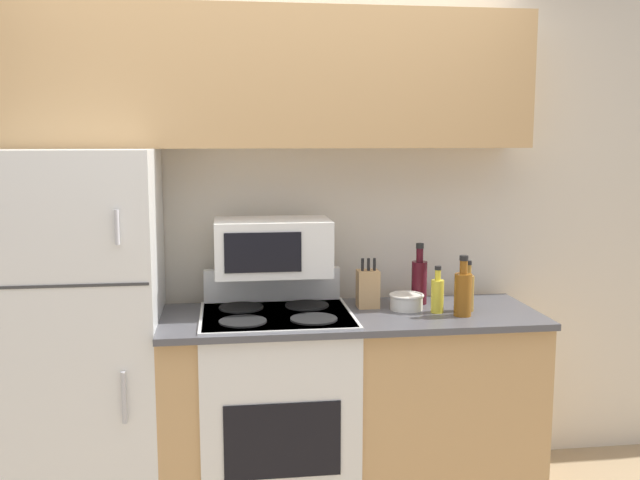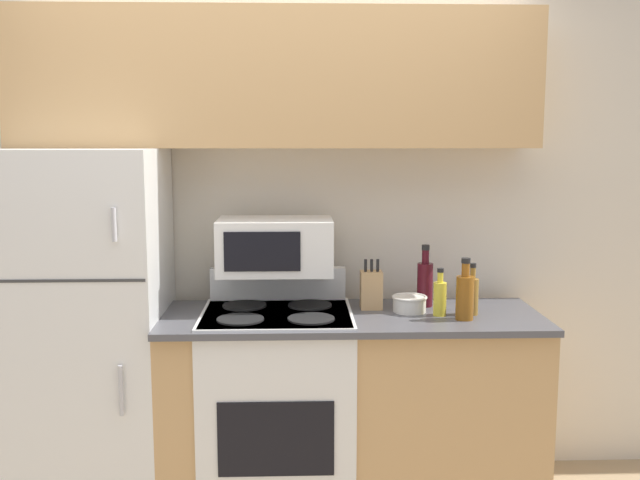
{
  "view_description": "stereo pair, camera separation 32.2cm",
  "coord_description": "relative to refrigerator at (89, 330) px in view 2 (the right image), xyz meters",
  "views": [
    {
      "loc": [
        -0.23,
        -2.9,
        1.74
      ],
      "look_at": [
        0.2,
        0.26,
        1.27
      ],
      "focal_mm": 40.0,
      "sensor_mm": 36.0,
      "label": 1
    },
    {
      "loc": [
        0.09,
        -2.93,
        1.74
      ],
      "look_at": [
        0.2,
        0.26,
        1.27
      ],
      "focal_mm": 40.0,
      "sensor_mm": 36.0,
      "label": 2
    }
  ],
  "objects": [
    {
      "name": "wall_back",
      "position": [
        0.88,
        0.36,
        0.43
      ],
      "size": [
        8.0,
        0.05,
        2.55
      ],
      "color": "beige",
      "rests_on": "ground_plane"
    },
    {
      "name": "lower_cabinets",
      "position": [
        1.23,
        -0.03,
        -0.38
      ],
      "size": [
        1.75,
        0.62,
        0.92
      ],
      "color": "tan",
      "rests_on": "ground_plane"
    },
    {
      "name": "refrigerator",
      "position": [
        0.0,
        0.0,
        0.0
      ],
      "size": [
        0.7,
        0.68,
        1.68
      ],
      "color": "white",
      "rests_on": "ground_plane"
    },
    {
      "name": "upper_cabinets",
      "position": [
        0.88,
        0.17,
        1.16
      ],
      "size": [
        2.45,
        0.33,
        0.64
      ],
      "color": "tan",
      "rests_on": "refrigerator"
    },
    {
      "name": "stove",
      "position": [
        0.88,
        -0.05,
        -0.36
      ],
      "size": [
        0.7,
        0.61,
        1.09
      ],
      "color": "white",
      "rests_on": "ground_plane"
    },
    {
      "name": "microwave",
      "position": [
        0.87,
        0.07,
        0.38
      ],
      "size": [
        0.54,
        0.34,
        0.26
      ],
      "color": "white",
      "rests_on": "stove"
    },
    {
      "name": "knife_block",
      "position": [
        1.32,
        0.06,
        0.17
      ],
      "size": [
        0.1,
        0.09,
        0.24
      ],
      "color": "tan",
      "rests_on": "lower_cabinets"
    },
    {
      "name": "bowl",
      "position": [
        1.5,
        -0.01,
        0.12
      ],
      "size": [
        0.17,
        0.17,
        0.08
      ],
      "color": "silver",
      "rests_on": "lower_cabinets"
    },
    {
      "name": "bottle_vinegar",
      "position": [
        1.78,
        -0.07,
        0.17
      ],
      "size": [
        0.06,
        0.06,
        0.24
      ],
      "color": "olive",
      "rests_on": "lower_cabinets"
    },
    {
      "name": "bottle_whiskey",
      "position": [
        1.72,
        -0.16,
        0.19
      ],
      "size": [
        0.08,
        0.08,
        0.28
      ],
      "color": "brown",
      "rests_on": "lower_cabinets"
    },
    {
      "name": "bottle_wine_red",
      "position": [
        1.59,
        0.1,
        0.2
      ],
      "size": [
        0.08,
        0.08,
        0.3
      ],
      "color": "#470F19",
      "rests_on": "lower_cabinets"
    },
    {
      "name": "bottle_cooking_spray",
      "position": [
        1.62,
        -0.09,
        0.17
      ],
      "size": [
        0.06,
        0.06,
        0.22
      ],
      "color": "gold",
      "rests_on": "lower_cabinets"
    }
  ]
}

